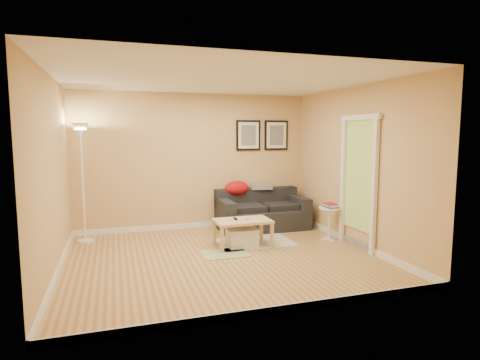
{
  "coord_description": "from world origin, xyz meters",
  "views": [
    {
      "loc": [
        -1.49,
        -5.56,
        1.85
      ],
      "look_at": [
        0.55,
        0.85,
        1.05
      ],
      "focal_mm": 29.78,
      "sensor_mm": 36.0,
      "label": 1
    }
  ],
  "objects": [
    {
      "name": "floor",
      "position": [
        0.0,
        0.0,
        0.0
      ],
      "size": [
        4.5,
        4.5,
        0.0
      ],
      "primitive_type": "plane",
      "color": "tan",
      "rests_on": "ground"
    },
    {
      "name": "ceiling",
      "position": [
        0.0,
        0.0,
        2.6
      ],
      "size": [
        4.5,
        4.5,
        0.0
      ],
      "primitive_type": "plane",
      "rotation": [
        3.14,
        0.0,
        0.0
      ],
      "color": "white",
      "rests_on": "wall_back"
    },
    {
      "name": "wall_back",
      "position": [
        0.0,
        2.0,
        1.3
      ],
      "size": [
        4.5,
        0.0,
        4.5
      ],
      "primitive_type": "plane",
      "rotation": [
        1.57,
        0.0,
        0.0
      ],
      "color": "#DBB070",
      "rests_on": "ground"
    },
    {
      "name": "wall_front",
      "position": [
        0.0,
        -2.0,
        1.3
      ],
      "size": [
        4.5,
        0.0,
        4.5
      ],
      "primitive_type": "plane",
      "rotation": [
        -1.57,
        0.0,
        0.0
      ],
      "color": "#DBB070",
      "rests_on": "ground"
    },
    {
      "name": "wall_left",
      "position": [
        -2.25,
        0.0,
        1.3
      ],
      "size": [
        0.0,
        4.0,
        4.0
      ],
      "primitive_type": "plane",
      "rotation": [
        1.57,
        0.0,
        1.57
      ],
      "color": "#DBB070",
      "rests_on": "ground"
    },
    {
      "name": "wall_right",
      "position": [
        2.25,
        0.0,
        1.3
      ],
      "size": [
        0.0,
        4.0,
        4.0
      ],
      "primitive_type": "plane",
      "rotation": [
        1.57,
        0.0,
        -1.57
      ],
      "color": "#DBB070",
      "rests_on": "ground"
    },
    {
      "name": "baseboard_back",
      "position": [
        0.0,
        1.99,
        0.05
      ],
      "size": [
        4.5,
        0.02,
        0.1
      ],
      "primitive_type": "cube",
      "color": "white",
      "rests_on": "ground"
    },
    {
      "name": "baseboard_front",
      "position": [
        0.0,
        -1.99,
        0.05
      ],
      "size": [
        4.5,
        0.02,
        0.1
      ],
      "primitive_type": "cube",
      "color": "white",
      "rests_on": "ground"
    },
    {
      "name": "baseboard_left",
      "position": [
        -2.24,
        0.0,
        0.05
      ],
      "size": [
        0.02,
        4.0,
        0.1
      ],
      "primitive_type": "cube",
      "color": "white",
      "rests_on": "ground"
    },
    {
      "name": "baseboard_right",
      "position": [
        2.24,
        0.0,
        0.05
      ],
      "size": [
        0.02,
        4.0,
        0.1
      ],
      "primitive_type": "cube",
      "color": "white",
      "rests_on": "ground"
    },
    {
      "name": "sofa",
      "position": [
        1.22,
        1.53,
        0.38
      ],
      "size": [
        1.7,
        0.9,
        0.75
      ],
      "primitive_type": null,
      "color": "black",
      "rests_on": "ground"
    },
    {
      "name": "red_throw",
      "position": [
        0.79,
        1.82,
        0.77
      ],
      "size": [
        0.48,
        0.36,
        0.28
      ],
      "primitive_type": null,
      "color": "red",
      "rests_on": "sofa"
    },
    {
      "name": "plaid_throw",
      "position": [
        1.31,
        1.84,
        0.78
      ],
      "size": [
        0.45,
        0.32,
        0.1
      ],
      "primitive_type": null,
      "rotation": [
        0.0,
        0.0,
        -0.14
      ],
      "color": "tan",
      "rests_on": "sofa"
    },
    {
      "name": "framed_print_left",
      "position": [
        1.08,
        1.98,
        1.8
      ],
      "size": [
        0.5,
        0.04,
        0.6
      ],
      "primitive_type": null,
      "color": "black",
      "rests_on": "wall_back"
    },
    {
      "name": "framed_print_right",
      "position": [
        1.68,
        1.98,
        1.8
      ],
      "size": [
        0.5,
        0.04,
        0.6
      ],
      "primitive_type": null,
      "color": "black",
      "rests_on": "wall_back"
    },
    {
      "name": "area_rug",
      "position": [
        0.74,
        0.62,
        0.01
      ],
      "size": [
        1.25,
        0.85,
        0.01
      ],
      "primitive_type": "cube",
      "color": "beige",
      "rests_on": "ground"
    },
    {
      "name": "green_runner",
      "position": [
        0.08,
        0.15,
        0.01
      ],
      "size": [
        0.7,
        0.5,
        0.01
      ],
      "primitive_type": "cube",
      "color": "#668C4C",
      "rests_on": "ground"
    },
    {
      "name": "coffee_table",
      "position": [
        0.47,
        0.45,
        0.22
      ],
      "size": [
        1.0,
        0.74,
        0.45
      ],
      "primitive_type": null,
      "rotation": [
        0.0,
        0.0,
        0.24
      ],
      "color": "#DCB586",
      "rests_on": "ground"
    },
    {
      "name": "remote_control",
      "position": [
        0.37,
        0.52,
        0.46
      ],
      "size": [
        0.07,
        0.16,
        0.02
      ],
      "primitive_type": "cube",
      "rotation": [
        0.0,
        0.0,
        -0.12
      ],
      "color": "black",
      "rests_on": "coffee_table"
    },
    {
      "name": "tape_roll",
      "position": [
        0.53,
        0.41,
        0.46
      ],
      "size": [
        0.07,
        0.07,
        0.03
      ],
      "primitive_type": "cylinder",
      "color": "yellow",
      "rests_on": "coffee_table"
    },
    {
      "name": "storage_bin",
      "position": [
        0.46,
        0.45,
        0.15
      ],
      "size": [
        0.5,
        0.36,
        0.31
      ],
      "primitive_type": null,
      "color": "white",
      "rests_on": "ground"
    },
    {
      "name": "side_table",
      "position": [
        2.02,
        0.39,
        0.29
      ],
      "size": [
        0.37,
        0.37,
        0.57
      ],
      "primitive_type": null,
      "color": "white",
      "rests_on": "ground"
    },
    {
      "name": "book_stack",
      "position": [
        2.04,
        0.38,
        0.61
      ],
      "size": [
        0.24,
        0.29,
        0.08
      ],
      "primitive_type": null,
      "rotation": [
        0.0,
        0.0,
        0.23
      ],
      "color": "#44359F",
      "rests_on": "side_table"
    },
    {
      "name": "floor_lamp",
      "position": [
        -2.0,
        1.55,
        0.96
      ],
      "size": [
        0.26,
        0.26,
        2.02
      ],
      "primitive_type": null,
      "color": "white",
      "rests_on": "ground"
    },
    {
      "name": "doorway",
      "position": [
        2.2,
        -0.15,
        1.02
      ],
      "size": [
        0.12,
        1.01,
        2.13
      ],
      "primitive_type": null,
      "color": "white",
      "rests_on": "ground"
    }
  ]
}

